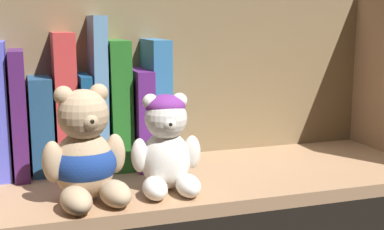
{
  "coord_description": "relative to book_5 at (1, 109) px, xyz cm",
  "views": [
    {
      "loc": [
        -20.87,
        -74.19,
        26.12
      ],
      "look_at": [
        3.56,
        0.0,
        11.65
      ],
      "focal_mm": 48.18,
      "sensor_mm": 36.0,
      "label": 1
    }
  ],
  "objects": [
    {
      "name": "shelf_board",
      "position": [
        24.43,
        -9.83,
        -11.49
      ],
      "size": [
        83.87,
        26.36,
        2.0
      ],
      "primitive_type": "cube",
      "color": "#A87F5B",
      "rests_on": "ground"
    },
    {
      "name": "shelf_back_panel",
      "position": [
        24.43,
        3.95,
        3.67
      ],
      "size": [
        86.27,
        1.2,
        32.32
      ],
      "primitive_type": "cube",
      "color": "olive",
      "rests_on": "ground"
    },
    {
      "name": "book_5",
      "position": [
        0.0,
        0.0,
        0.0
      ],
      "size": [
        2.24,
        10.97,
        20.97
      ],
      "primitive_type": "cube",
      "color": "#5055CF",
      "rests_on": "shelf_board"
    },
    {
      "name": "book_6",
      "position": [
        2.63,
        0.0,
        -0.66
      ],
      "size": [
        2.31,
        13.26,
        19.67
      ],
      "primitive_type": "cube",
      "rotation": [
        0.0,
        0.0,
        0.0
      ],
      "color": "#471C5A",
      "rests_on": "shelf_board"
    },
    {
      "name": "book_7",
      "position": [
        5.87,
        0.0,
        -2.83
      ],
      "size": [
        3.45,
        9.88,
        15.31
      ],
      "primitive_type": "cube",
      "color": "navy",
      "rests_on": "shelf_board"
    },
    {
      "name": "book_8",
      "position": [
        9.66,
        0.0,
        0.63
      ],
      "size": [
        3.31,
        9.84,
        22.22
      ],
      "primitive_type": "cube",
      "color": "#C53737",
      "rests_on": "shelf_board"
    },
    {
      "name": "book_9",
      "position": [
        12.58,
        0.0,
        -2.68
      ],
      "size": [
        1.71,
        12.49,
        15.6
      ],
      "primitive_type": "cube",
      "color": "navy",
      "rests_on": "shelf_board"
    },
    {
      "name": "book_10",
      "position": [
        14.93,
        0.0,
        1.91
      ],
      "size": [
        2.49,
        10.36,
        24.82
      ],
      "primitive_type": "cube",
      "rotation": [
        0.0,
        0.01,
        0.0
      ],
      "color": "#5F8FBB",
      "rests_on": "shelf_board"
    },
    {
      "name": "book_11",
      "position": [
        18.09,
        0.0,
        -0.02
      ],
      "size": [
        3.59,
        11.34,
        20.97
      ],
      "primitive_type": "cube",
      "rotation": [
        0.0,
        -0.01,
        0.0
      ],
      "color": "#246A23",
      "rests_on": "shelf_board"
    },
    {
      "name": "book_12",
      "position": [
        21.53,
        0.0,
        -2.39
      ],
      "size": [
        2.72,
        14.82,
        16.2
      ],
      "primitive_type": "cube",
      "color": "#572071",
      "rests_on": "shelf_board"
    },
    {
      "name": "book_13",
      "position": [
        24.82,
        0.0,
        0.0
      ],
      "size": [
        3.06,
        12.91,
        20.98
      ],
      "primitive_type": "cube",
      "color": "teal",
      "rests_on": "shelf_board"
    },
    {
      "name": "teddy_bear_larger",
      "position": [
        10.82,
        -16.29,
        -4.3
      ],
      "size": [
        11.71,
        12.53,
        15.75
      ],
      "color": "tan",
      "rests_on": "shelf_board"
    },
    {
      "name": "teddy_bear_smaller",
      "position": [
        22.33,
        -15.44,
        -3.87
      ],
      "size": [
        10.22,
        10.41,
        13.96
      ],
      "color": "white",
      "rests_on": "shelf_board"
    }
  ]
}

